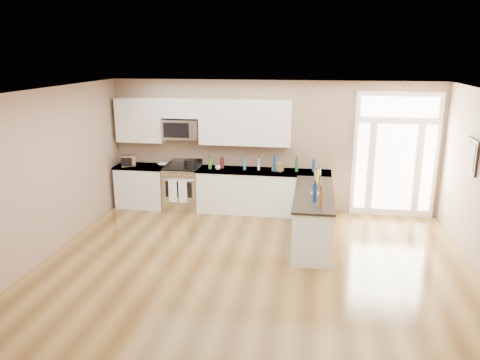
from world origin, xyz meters
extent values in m
plane|color=brown|center=(0.00, 0.00, 0.00)|extent=(8.00, 8.00, 0.00)
plane|color=#997A61|center=(0.00, 4.00, 1.40)|extent=(7.00, 0.00, 7.00)
plane|color=#997A61|center=(-3.50, 0.00, 1.40)|extent=(0.00, 8.00, 8.00)
plane|color=white|center=(0.00, 0.00, 2.80)|extent=(8.00, 8.00, 0.00)
cube|color=white|center=(-2.87, 3.69, 0.45)|extent=(1.06, 0.62, 0.90)
cube|color=black|center=(-2.87, 3.69, 0.05)|extent=(1.02, 0.52, 0.10)
cube|color=black|center=(-2.87, 3.69, 0.92)|extent=(1.10, 0.66, 0.04)
cube|color=white|center=(-0.16, 3.69, 0.45)|extent=(2.81, 0.62, 0.90)
cube|color=black|center=(-0.16, 3.69, 0.05)|extent=(2.77, 0.52, 0.10)
cube|color=black|center=(-0.16, 3.69, 0.92)|extent=(2.85, 0.66, 0.04)
cube|color=white|center=(0.93, 2.24, 0.45)|extent=(0.65, 2.28, 0.90)
cube|color=black|center=(0.93, 2.24, 0.05)|extent=(0.61, 2.18, 0.10)
cube|color=black|center=(0.93, 2.24, 0.92)|extent=(0.69, 2.32, 0.04)
cube|color=white|center=(-2.88, 3.83, 1.93)|extent=(1.04, 0.33, 0.95)
cube|color=white|center=(-0.57, 3.83, 1.93)|extent=(1.94, 0.33, 0.95)
cube|color=white|center=(-1.95, 3.83, 2.20)|extent=(0.82, 0.33, 0.40)
cube|color=silver|center=(-1.95, 3.80, 1.76)|extent=(0.78, 0.40, 0.42)
cube|color=black|center=(-2.01, 3.59, 1.76)|extent=(0.56, 0.01, 0.32)
cube|color=white|center=(2.55, 3.96, 1.30)|extent=(1.70, 0.08, 2.60)
cube|color=white|center=(2.55, 3.91, 1.05)|extent=(0.78, 0.02, 1.80)
cube|color=white|center=(1.89, 3.91, 1.05)|extent=(0.22, 0.02, 1.80)
cube|color=white|center=(3.21, 3.91, 1.05)|extent=(0.22, 0.02, 1.80)
cube|color=white|center=(2.55, 3.91, 2.30)|extent=(1.50, 0.02, 0.40)
cube|color=black|center=(3.47, 2.20, 1.70)|extent=(0.04, 0.58, 0.58)
cube|color=brown|center=(3.45, 2.20, 1.70)|extent=(0.01, 0.46, 0.46)
cube|color=silver|center=(-1.93, 3.69, 0.46)|extent=(0.77, 0.63, 0.92)
cube|color=black|center=(-1.93, 3.69, 0.94)|extent=(0.77, 0.60, 0.03)
cube|color=silver|center=(-1.93, 3.99, 1.01)|extent=(0.77, 0.04, 0.14)
cube|color=black|center=(-1.93, 3.37, 0.52)|extent=(0.58, 0.01, 0.34)
cylinder|color=silver|center=(-1.93, 3.34, 0.74)|extent=(0.70, 0.02, 0.02)
cube|color=white|center=(-2.05, 3.33, 0.50)|extent=(0.18, 0.02, 0.50)
cube|color=white|center=(-1.83, 3.33, 0.50)|extent=(0.18, 0.02, 0.50)
cylinder|color=black|center=(-1.71, 3.59, 1.05)|extent=(0.34, 0.34, 0.21)
cube|color=silver|center=(-3.10, 3.58, 1.07)|extent=(0.36, 0.32, 0.25)
cube|color=brown|center=(0.16, 3.70, 1.03)|extent=(0.25, 0.22, 0.17)
imported|color=white|center=(-2.40, 3.77, 0.96)|extent=(0.25, 0.25, 0.05)
imported|color=white|center=(0.94, 2.08, 0.96)|extent=(0.19, 0.19, 0.05)
imported|color=white|center=(-1.11, 3.59, 0.98)|extent=(0.12, 0.12, 0.09)
cylinder|color=#19591E|center=(0.93, 2.05, 1.06)|extent=(0.08, 0.08, 0.24)
cylinder|color=navy|center=(0.90, 3.76, 1.06)|extent=(0.07, 0.07, 0.24)
cylinder|color=brown|center=(1.03, 1.40, 1.10)|extent=(0.07, 0.07, 0.32)
cylinder|color=olive|center=(0.95, 2.70, 1.09)|extent=(0.08, 0.08, 0.30)
cylinder|color=#26727F|center=(-0.55, 3.67, 1.08)|extent=(0.06, 0.06, 0.29)
cylinder|color=#591919|center=(-1.05, 3.75, 1.04)|extent=(0.08, 0.08, 0.21)
cylinder|color=#B2B2B7|center=(-0.25, 3.69, 1.07)|extent=(0.06, 0.06, 0.25)
cylinder|color=navy|center=(0.94, 1.70, 1.10)|extent=(0.07, 0.07, 0.32)
cylinder|color=#3F7226|center=(-1.30, 3.66, 1.07)|extent=(0.07, 0.07, 0.25)
cylinder|color=#19591E|center=(0.55, 3.72, 1.08)|extent=(0.07, 0.07, 0.28)
cylinder|color=navy|center=(0.10, 3.66, 1.09)|extent=(0.08, 0.08, 0.31)
cylinder|color=brown|center=(1.02, 2.35, 1.06)|extent=(0.07, 0.07, 0.24)
cylinder|color=olive|center=(1.01, 3.00, 1.07)|extent=(0.06, 0.06, 0.25)
camera|label=1|loc=(0.90, -5.86, 3.37)|focal=35.00mm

